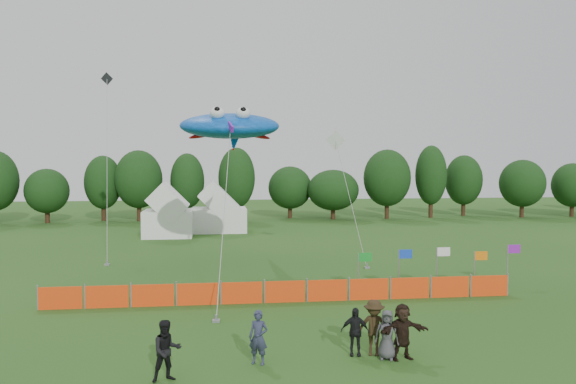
{
  "coord_description": "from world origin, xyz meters",
  "views": [
    {
      "loc": [
        -3.01,
        -18.16,
        6.48
      ],
      "look_at": [
        0.0,
        6.0,
        5.2
      ],
      "focal_mm": 35.0,
      "sensor_mm": 36.0,
      "label": 1
    }
  ],
  "objects": [
    {
      "name": "tent_left",
      "position": [
        -7.38,
        31.81,
        1.91
      ],
      "size": [
        4.28,
        4.28,
        3.78
      ],
      "color": "white",
      "rests_on": "ground"
    },
    {
      "name": "ground",
      "position": [
        0.0,
        0.0,
        0.0
      ],
      "size": [
        160.0,
        160.0,
        0.0
      ],
      "primitive_type": "plane",
      "color": "#234C16",
      "rests_on": "ground"
    },
    {
      "name": "barrier_fence",
      "position": [
        0.02,
        7.36,
        0.5
      ],
      "size": [
        21.9,
        0.06,
        1.0
      ],
      "color": "#F03D0D",
      "rests_on": "ground"
    },
    {
      "name": "spectator_e",
      "position": [
        2.48,
        -0.51,
        0.81
      ],
      "size": [
        0.92,
        0.76,
        1.63
      ],
      "primitive_type": "imported",
      "rotation": [
        0.0,
        0.0,
        -0.35
      ],
      "color": "#424246",
      "rests_on": "ground"
    },
    {
      "name": "small_kite_white",
      "position": [
        4.99,
        17.36,
        6.02
      ],
      "size": [
        2.14,
        3.45,
        8.61
      ],
      "color": "silver",
      "rests_on": "ground"
    },
    {
      "name": "tent_right",
      "position": [
        -2.94,
        34.74,
        1.83
      ],
      "size": [
        5.13,
        4.1,
        3.62
      ],
      "color": "white",
      "rests_on": "ground"
    },
    {
      "name": "spectator_c",
      "position": [
        2.15,
        -0.11,
        0.94
      ],
      "size": [
        1.35,
        0.98,
        1.89
      ],
      "primitive_type": "imported",
      "rotation": [
        0.0,
        0.0,
        -0.25
      ],
      "color": "#2E2212",
      "rests_on": "ground"
    },
    {
      "name": "spectator_f",
      "position": [
        2.97,
        -0.61,
        0.92
      ],
      "size": [
        1.78,
        0.8,
        1.85
      ],
      "primitive_type": "imported",
      "rotation": [
        0.0,
        0.0,
        0.15
      ],
      "color": "black",
      "rests_on": "ground"
    },
    {
      "name": "small_kite_dark",
      "position": [
        -10.84,
        23.06,
        7.95
      ],
      "size": [
        1.98,
        8.48,
        13.34
      ],
      "color": "black",
      "rests_on": "ground"
    },
    {
      "name": "spectator_a",
      "position": [
        -1.77,
        -0.46,
        0.87
      ],
      "size": [
        0.75,
        0.64,
        1.74
      ],
      "primitive_type": "imported",
      "rotation": [
        0.0,
        0.0,
        -0.42
      ],
      "color": "#2B2F47",
      "rests_on": "ground"
    },
    {
      "name": "spectator_d",
      "position": [
        1.51,
        -0.04,
        0.81
      ],
      "size": [
        1.01,
        0.56,
        1.62
      ],
      "primitive_type": "imported",
      "rotation": [
        0.0,
        0.0,
        -0.18
      ],
      "color": "black",
      "rests_on": "ground"
    },
    {
      "name": "stingray_kite",
      "position": [
        -2.23,
        17.83,
        8.76
      ],
      "size": [
        6.37,
        21.35,
        9.91
      ],
      "color": "blue",
      "rests_on": "ground"
    },
    {
      "name": "treeline",
      "position": [
        1.61,
        44.93,
        4.18
      ],
      "size": [
        104.57,
        8.78,
        8.36
      ],
      "color": "#382314",
      "rests_on": "ground"
    },
    {
      "name": "flag_row",
      "position": [
        8.2,
        9.1,
        1.4
      ],
      "size": [
        8.73,
        0.46,
        2.19
      ],
      "color": "gray",
      "rests_on": "ground"
    },
    {
      "name": "spectator_b",
      "position": [
        -4.56,
        -1.51,
        0.91
      ],
      "size": [
        1.06,
        0.93,
        1.82
      ],
      "primitive_type": "imported",
      "rotation": [
        0.0,
        0.0,
        0.32
      ],
      "color": "black",
      "rests_on": "ground"
    }
  ]
}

